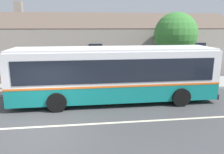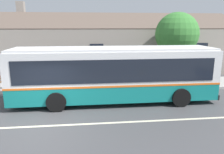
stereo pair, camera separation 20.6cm
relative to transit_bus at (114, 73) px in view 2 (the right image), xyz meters
name	(u,v)px [view 2 (the right image)]	position (x,y,z in m)	size (l,w,h in m)	color
ground_plane	(42,126)	(-3.50, -2.90, -1.66)	(300.00, 300.00, 0.00)	#424244
sidewalk_far	(59,87)	(-3.50, 3.10, -1.58)	(60.00, 3.00, 0.15)	#9E9E99
lane_divider_stripe	(42,126)	(-3.50, -2.90, -1.65)	(60.00, 0.16, 0.01)	beige
community_building	(95,48)	(-0.73, 10.08, 0.44)	(26.19, 8.40, 6.53)	gray
transit_bus	(114,73)	(0.00, 0.00, 0.00)	(11.25, 2.80, 3.07)	#147F7A
bench_by_building	(0,83)	(-7.30, 2.81, -1.08)	(1.89, 0.51, 0.94)	brown
street_tree_primary	(178,36)	(5.32, 4.21, 1.86)	(3.25, 3.25, 5.26)	#4C3828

